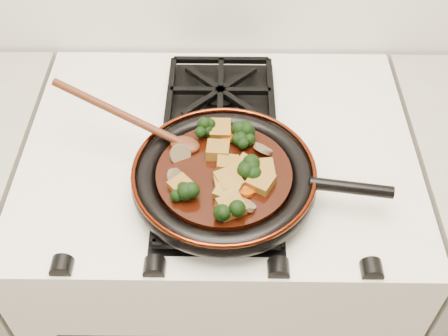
{
  "coord_description": "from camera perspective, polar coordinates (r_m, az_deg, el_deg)",
  "views": [
    {
      "loc": [
        0.02,
        0.93,
        1.68
      ],
      "look_at": [
        0.01,
        1.57,
        0.97
      ],
      "focal_mm": 45.0,
      "sensor_mm": 36.0,
      "label": 1
    }
  ],
  "objects": [
    {
      "name": "tofu_cube_1",
      "position": [
        0.97,
        2.18,
        -0.01
      ],
      "size": [
        0.05,
        0.06,
        0.03
      ],
      "primitive_type": "cube",
      "rotation": [
        -0.03,
        -0.1,
        2.57
      ],
      "color": "brown",
      "rests_on": "braising_sauce"
    },
    {
      "name": "tofu_cube_5",
      "position": [
        0.95,
        3.74,
        -1.48
      ],
      "size": [
        0.05,
        0.05,
        0.02
      ],
      "primitive_type": "cube",
      "rotation": [
        -0.06,
        -0.0,
        2.61
      ],
      "color": "brown",
      "rests_on": "braising_sauce"
    },
    {
      "name": "tofu_cube_10",
      "position": [
        0.94,
        -4.36,
        -1.87
      ],
      "size": [
        0.05,
        0.05,
        0.02
      ],
      "primitive_type": "cube",
      "rotation": [
        -0.07,
        0.05,
        2.27
      ],
      "color": "brown",
      "rests_on": "braising_sauce"
    },
    {
      "name": "tofu_cube_3",
      "position": [
        0.94,
        0.22,
        -1.54
      ],
      "size": [
        0.04,
        0.04,
        0.02
      ],
      "primitive_type": "cube",
      "rotation": [
        -0.01,
        -0.05,
        1.75
      ],
      "color": "brown",
      "rests_on": "braising_sauce"
    },
    {
      "name": "broccoli_floret_0",
      "position": [
        0.93,
        -4.03,
        -2.69
      ],
      "size": [
        0.07,
        0.06,
        0.06
      ],
      "primitive_type": null,
      "rotation": [
        -0.05,
        0.25,
        3.08
      ],
      "color": "black",
      "rests_on": "braising_sauce"
    },
    {
      "name": "tofu_cube_2",
      "position": [
        0.97,
        0.33,
        0.36
      ],
      "size": [
        0.04,
        0.04,
        0.03
      ],
      "primitive_type": "cube",
      "rotation": [
        0.05,
        -0.11,
        3.1
      ],
      "color": "brown",
      "rests_on": "braising_sauce"
    },
    {
      "name": "tofu_cube_9",
      "position": [
        1.03,
        -0.39,
        3.87
      ],
      "size": [
        0.04,
        0.04,
        0.03
      ],
      "primitive_type": "cube",
      "rotation": [
        0.03,
        -0.11,
        1.57
      ],
      "color": "brown",
      "rests_on": "braising_sauce"
    },
    {
      "name": "broccoli_floret_1",
      "position": [
        1.02,
        2.04,
        3.55
      ],
      "size": [
        0.08,
        0.07,
        0.05
      ],
      "primitive_type": null,
      "rotation": [
        0.0,
        -0.11,
        0.26
      ],
      "color": "black",
      "rests_on": "braising_sauce"
    },
    {
      "name": "broccoli_floret_3",
      "position": [
        1.03,
        -2.25,
        3.81
      ],
      "size": [
        0.08,
        0.08,
        0.06
      ],
      "primitive_type": null,
      "rotation": [
        -0.08,
        0.15,
        2.35
      ],
      "color": "black",
      "rests_on": "braising_sauce"
    },
    {
      "name": "tofu_cube_0",
      "position": [
        0.96,
        3.83,
        -0.33
      ],
      "size": [
        0.05,
        0.05,
        0.03
      ],
      "primitive_type": "cube",
      "rotation": [
        -0.02,
        -0.09,
        1.68
      ],
      "color": "brown",
      "rests_on": "braising_sauce"
    },
    {
      "name": "broccoli_floret_4",
      "position": [
        0.96,
        2.72,
        -0.41
      ],
      "size": [
        0.08,
        0.08,
        0.05
      ],
      "primitive_type": null,
      "rotation": [
        0.04,
        -0.05,
        1.87
      ],
      "color": "black",
      "rests_on": "braising_sauce"
    },
    {
      "name": "mushroom_slice_3",
      "position": [
        1.0,
        3.98,
        1.95
      ],
      "size": [
        0.05,
        0.05,
        0.03
      ],
      "primitive_type": "cylinder",
      "rotation": [
        0.68,
        0.0,
        2.43
      ],
      "color": "brown",
      "rests_on": "braising_sauce"
    },
    {
      "name": "carrot_coin_0",
      "position": [
        1.02,
        0.44,
        3.19
      ],
      "size": [
        0.03,
        0.03,
        0.02
      ],
      "primitive_type": "cylinder",
      "rotation": [
        -0.18,
        -0.15,
        0.0
      ],
      "color": "#A23904",
      "rests_on": "braising_sauce"
    },
    {
      "name": "stove",
      "position": [
        1.45,
        -0.36,
        -10.27
      ],
      "size": [
        0.76,
        0.6,
        0.9
      ],
      "primitive_type": "cube",
      "color": "white",
      "rests_on": "ground"
    },
    {
      "name": "mushroom_slice_2",
      "position": [
        0.92,
        2.25,
        -3.76
      ],
      "size": [
        0.05,
        0.05,
        0.03
      ],
      "primitive_type": "cylinder",
      "rotation": [
        0.62,
        0.0,
        2.38
      ],
      "color": "brown",
      "rests_on": "braising_sauce"
    },
    {
      "name": "tofu_cube_6",
      "position": [
        0.99,
        -0.62,
        1.79
      ],
      "size": [
        0.04,
        0.04,
        0.03
      ],
      "primitive_type": "cube",
      "rotation": [
        -0.0,
        0.11,
        1.51
      ],
      "color": "brown",
      "rests_on": "braising_sauce"
    },
    {
      "name": "tofu_cube_7",
      "position": [
        0.91,
        0.73,
        -4.03
      ],
      "size": [
        0.06,
        0.05,
        0.03
      ],
      "primitive_type": "cube",
      "rotation": [
        0.08,
        0.07,
        0.45
      ],
      "color": "brown",
      "rests_on": "braising_sauce"
    },
    {
      "name": "carrot_coin_3",
      "position": [
        0.94,
        2.65,
        -1.97
      ],
      "size": [
        0.03,
        0.03,
        0.02
      ],
      "primitive_type": "cylinder",
      "rotation": [
        0.27,
        0.13,
        0.0
      ],
      "color": "#A23904",
      "rests_on": "braising_sauce"
    },
    {
      "name": "carrot_coin_1",
      "position": [
        0.94,
        2.19,
        -2.28
      ],
      "size": [
        0.03,
        0.03,
        0.01
      ],
      "primitive_type": "cylinder",
      "rotation": [
        -0.12,
        0.09,
        0.0
      ],
      "color": "#A23904",
      "rests_on": "braising_sauce"
    },
    {
      "name": "braising_sauce",
      "position": [
        0.98,
        -0.0,
        -0.82
      ],
      "size": [
        0.24,
        0.24,
        0.02
      ],
      "primitive_type": "cylinder",
      "color": "black",
      "rests_on": "skillet"
    },
    {
      "name": "burner_grate_back",
      "position": [
        1.19,
        -0.36,
        7.54
      ],
      "size": [
        0.23,
        0.23,
        0.03
      ],
      "primitive_type": null,
      "color": "black",
      "rests_on": "stove"
    },
    {
      "name": "carrot_coin_2",
      "position": [
        0.96,
        4.37,
        -0.77
      ],
      "size": [
        0.03,
        0.03,
        0.02
      ],
      "primitive_type": "cylinder",
      "rotation": [
        0.33,
        0.15,
        0.0
      ],
      "color": "#A23904",
      "rests_on": "braising_sauce"
    },
    {
      "name": "skillet",
      "position": [
        0.98,
        0.13,
        -1.03
      ],
      "size": [
        0.45,
        0.32,
        0.05
      ],
      "rotation": [
        0.0,
        0.0,
        -0.15
      ],
      "color": "black",
      "rests_on": "burner_grate_front"
    },
    {
      "name": "broccoli_floret_2",
      "position": [
        0.9,
        0.5,
        -4.3
      ],
      "size": [
        0.09,
        0.09,
        0.07
      ],
      "primitive_type": null,
      "rotation": [
        0.04,
        -0.21,
        2.34
      ],
      "color": "black",
      "rests_on": "braising_sauce"
    },
    {
      "name": "broccoli_floret_5",
      "position": [
        1.01,
        1.91,
        2.76
      ],
      "size": [
        0.08,
        0.08,
        0.06
      ],
      "primitive_type": null,
      "rotation": [
        0.07,
        0.19,
        2.45
      ],
      "color": "black",
      "rests_on": "braising_sauce"
    },
    {
      "name": "tofu_cube_8",
      "position": [
        0.93,
        0.38,
        -2.38
      ],
      "size": [
        0.05,
        0.05,
        0.03
      ],
      "primitive_type": "cube",
      "rotation": [
        0.02,
        -0.11,
        1.14
      ],
      "color": "brown",
      "rests_on": "braising_sauce"
    },
    {
      "name": "tofu_cube_4",
      "position": [
        0.94,
        0.45,
        -1.37
      ],
      "size": [
        0.06,
        0.06,
        0.03
      ],
      "primitive_type": "cube",
      "rotation": [
        0.02,
        -0.05,
        2.05
      ],
      "color": "brown",
      "rests_on": "braising_sauce"
    },
    {
      "name": "wooden_spoon",
      "position": [
        1.02,
        -7.97,
        4.27
      ],
      "size": [
        0.16,
        0.08,
        0.27
      ],
      "rotation": [
        0.0,
        0.0,
        2.78
      ],
      "color": "#4E2310",
      "rests_on": "braising_sauce"
    },
    {
      "name": "mushroom_slice_1",
      "position": [
        0.99,
        -4.48,
        1.37
      ],
      "size": [
        0.05,
        0.04,
        0.04
      ],
      "primitive_type": "cylinder",
      "rotation": [
        0.98,
        0.0,
        0.47
      ],
      "color": "brown",
      "rests_on": "braising_sauce"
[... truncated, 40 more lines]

